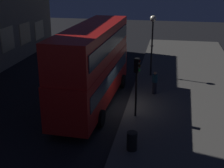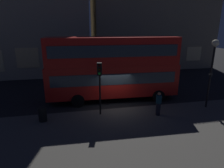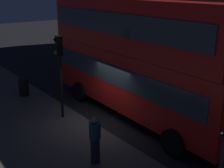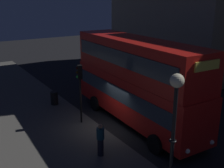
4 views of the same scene
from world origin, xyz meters
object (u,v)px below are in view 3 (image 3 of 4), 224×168
at_px(traffic_light_near_kerb, 59,60).
at_px(litter_bin, 24,87).
at_px(pedestrian, 95,139).
at_px(double_decker_bus, 136,53).

height_order(traffic_light_near_kerb, litter_bin, traffic_light_near_kerb).
xyz_separation_m(pedestrian, litter_bin, (-7.85, 0.65, -0.38)).
distance_m(double_decker_bus, traffic_light_near_kerb, 3.42).
relative_size(traffic_light_near_kerb, litter_bin, 3.84).
relative_size(double_decker_bus, pedestrian, 6.53).
xyz_separation_m(traffic_light_near_kerb, litter_bin, (-3.87, -0.25, -2.20)).
bearing_deg(pedestrian, traffic_light_near_kerb, 51.26).
xyz_separation_m(double_decker_bus, pedestrian, (2.46, -3.97, -2.00)).
bearing_deg(pedestrian, double_decker_bus, 5.91).
bearing_deg(traffic_light_near_kerb, double_decker_bus, 76.92).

